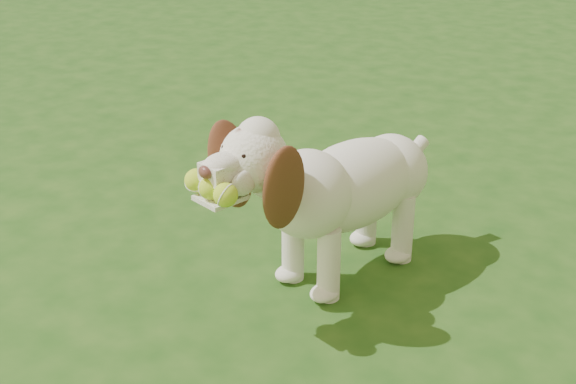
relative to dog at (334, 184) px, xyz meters
The scene contains 2 objects.
ground 0.53m from the dog, 59.33° to the left, with size 80.00×80.00×0.00m, color #1C4714.
dog is the anchor object (origin of this frame).
Camera 1 is at (1.21, -3.04, 1.89)m, focal length 50.00 mm.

